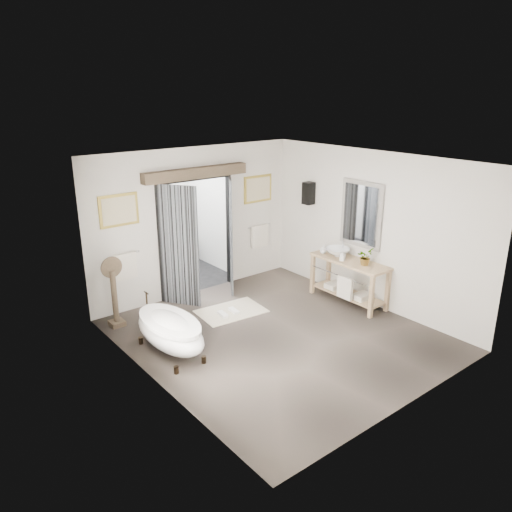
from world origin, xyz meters
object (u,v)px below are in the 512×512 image
object	(u,v)px
rug	(231,311)
basin	(337,252)
vanity	(348,278)
clawfoot_tub	(170,331)

from	to	relation	value
rug	basin	size ratio (longest dim) A/B	2.50
vanity	basin	size ratio (longest dim) A/B	3.34
clawfoot_tub	rug	bearing A→B (deg)	21.58
vanity	basin	xyz separation A→B (m)	(0.00, 0.31, 0.43)
clawfoot_tub	basin	bearing A→B (deg)	-1.33
basin	vanity	bearing A→B (deg)	-83.38
clawfoot_tub	basin	size ratio (longest dim) A/B	3.35
vanity	rug	size ratio (longest dim) A/B	1.33
basin	clawfoot_tub	bearing A→B (deg)	-174.48
clawfoot_tub	vanity	xyz separation A→B (m)	(3.64, -0.40, 0.12)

